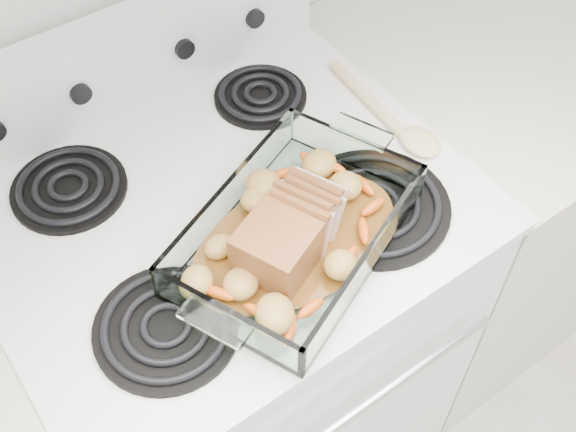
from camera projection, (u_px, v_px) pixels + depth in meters
electric_range at (235, 335)px, 1.53m from camera, size 0.78×0.70×1.12m
counter_right at (461, 199)px, 1.78m from camera, size 0.58×0.68×0.93m
baking_dish at (296, 236)px, 1.09m from camera, size 0.38×0.25×0.07m
pork_roast at (281, 233)px, 1.06m from camera, size 0.19×0.10×0.08m
roast_vegetables at (281, 220)px, 1.10m from camera, size 0.33×0.18×0.04m
wooden_spoon at (397, 123)px, 1.27m from camera, size 0.06×0.29×0.02m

